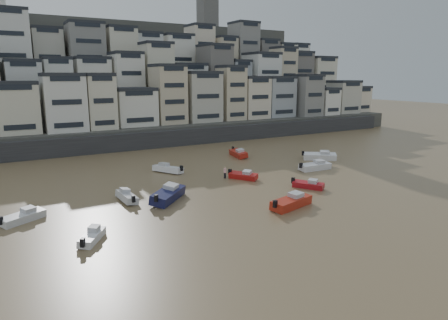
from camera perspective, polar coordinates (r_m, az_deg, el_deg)
harbor_wall at (r=85.34m, az=-11.78°, el=2.75°), size 140.00×3.00×3.50m
hillside at (r=123.90m, az=-15.85°, el=10.58°), size 141.04×66.00×50.00m
boat_a at (r=47.25m, az=9.60°, el=-5.67°), size 6.68×3.59×1.74m
boat_b at (r=55.55m, az=11.95°, el=-3.35°), size 3.64×4.69×1.25m
boat_c at (r=49.47m, az=-8.00°, el=-4.69°), size 6.67×6.58×1.93m
boat_d at (r=66.45m, az=12.89°, el=-0.70°), size 6.17×2.32×1.65m
boat_e at (r=59.11m, az=2.77°, el=-2.15°), size 3.76×4.82×1.28m
boat_f at (r=50.32m, az=-13.72°, el=-4.96°), size 1.82×5.10×1.38m
boat_g at (r=74.58m, az=13.52°, el=0.68°), size 6.37×5.48×1.74m
boat_h at (r=63.76m, az=-8.02°, el=-1.10°), size 4.37×5.73×1.52m
boat_i at (r=75.34m, az=2.07°, el=1.07°), size 2.97×6.20×1.62m
boat_j at (r=39.51m, az=-18.35°, el=-10.13°), size 3.59×4.39×1.18m
boat_k at (r=47.16m, az=-26.81°, el=-7.10°), size 5.17×3.86×1.37m
person_pink at (r=59.60m, az=0.13°, el=-1.79°), size 0.44×0.44×1.74m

